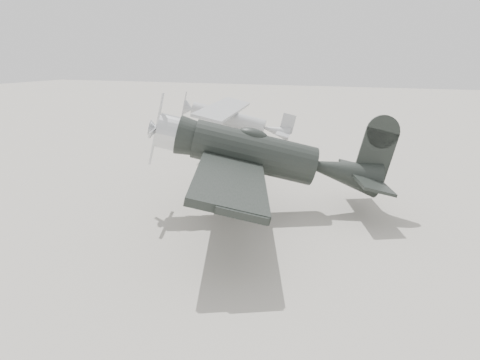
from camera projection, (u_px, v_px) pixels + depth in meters
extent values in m
plane|color=#AAA497|center=(228.00, 231.00, 17.22)|extent=(160.00, 160.00, 0.00)
cylinder|color=black|center=(254.00, 154.00, 18.90)|extent=(5.19, 3.28, 1.58)
cone|color=black|center=(346.00, 153.00, 18.86)|extent=(3.26, 2.43, 1.47)
cylinder|color=silver|center=(169.00, 154.00, 18.93)|extent=(1.45, 1.67, 1.40)
cone|color=silver|center=(153.00, 154.00, 18.94)|extent=(0.60, 0.73, 0.63)
cube|color=silver|center=(155.00, 154.00, 18.94)|extent=(0.14, 0.21, 2.93)
ellipsoid|color=black|center=(249.00, 137.00, 18.72)|extent=(1.43, 1.17, 0.52)
cube|color=black|center=(235.00, 163.00, 19.01)|extent=(7.14, 13.46, 0.25)
cube|color=black|center=(369.00, 151.00, 18.84)|extent=(2.88, 4.86, 0.11)
cube|color=black|center=(375.00, 128.00, 18.59)|extent=(1.30, 0.60, 2.03)
cylinder|color=black|center=(222.00, 211.00, 17.95)|extent=(0.78, 0.45, 0.77)
cylinder|color=black|center=(225.00, 189.00, 20.89)|extent=(0.78, 0.45, 0.77)
cylinder|color=#333333|center=(222.00, 193.00, 17.75)|extent=(0.16, 0.16, 1.58)
cylinder|color=#333333|center=(225.00, 173.00, 20.69)|extent=(0.16, 0.16, 1.58)
cylinder|color=black|center=(375.00, 164.00, 18.98)|extent=(0.26, 0.17, 0.25)
cylinder|color=gray|center=(228.00, 119.00, 33.44)|extent=(5.44, 2.20, 1.13)
cone|color=gray|center=(278.00, 120.00, 32.84)|extent=(2.01, 1.38, 1.02)
cone|color=gray|center=(188.00, 118.00, 33.93)|extent=(0.82, 1.17, 1.06)
cube|color=gray|center=(183.00, 117.00, 34.00)|extent=(0.08, 0.15, 2.25)
cube|color=gray|center=(223.00, 110.00, 33.34)|extent=(4.23, 11.42, 0.18)
cube|color=gray|center=(286.00, 119.00, 32.74)|extent=(1.62, 3.60, 0.08)
cube|color=gray|center=(287.00, 110.00, 32.55)|extent=(0.92, 0.27, 1.33)
cylinder|color=black|center=(214.00, 142.00, 32.91)|extent=(0.59, 0.26, 0.57)
cylinder|color=black|center=(221.00, 137.00, 35.05)|extent=(0.59, 0.26, 0.57)
cylinder|color=#333333|center=(214.00, 134.00, 32.76)|extent=(0.11, 0.11, 1.23)
cylinder|color=#333333|center=(221.00, 129.00, 34.90)|extent=(0.11, 0.11, 1.23)
cylinder|color=black|center=(288.00, 124.00, 32.80)|extent=(0.20, 0.11, 0.18)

